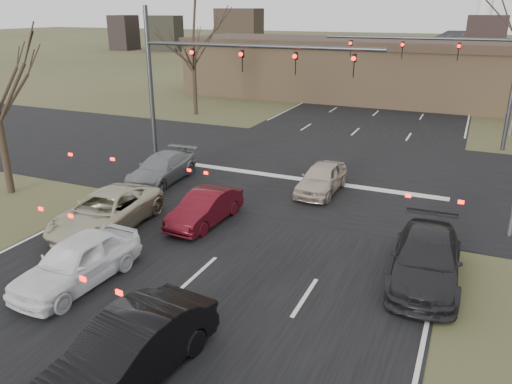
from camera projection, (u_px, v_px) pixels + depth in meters
The scene contains 14 objects.
ground at pixel (141, 325), 13.07m from camera, with size 360.00×360.00×0.00m, color #3D4323.
road_main at pixel (420, 73), 64.57m from camera, with size 14.00×300.00×0.02m, color black.
road_cross at pixel (315, 168), 25.94m from camera, with size 200.00×14.00×0.02m, color black.
building at pixel (417, 71), 44.01m from camera, with size 42.40×10.40×5.30m.
mast_arm_near at pixel (205, 68), 24.47m from camera, with size 12.12×0.24×8.00m.
mast_arm_far at pixel (463, 61), 28.74m from camera, with size 11.12×0.24×8.00m.
tree_left_far at pixel (192, 16), 36.95m from camera, with size 5.70×5.70×9.50m.
car_silver_suv at pixel (106, 211), 18.60m from camera, with size 2.35×5.10×1.42m, color #BEB79A.
car_white_sedan at pixel (77, 261), 14.85m from camera, with size 1.74×4.32×1.47m, color white.
car_black_hatch at pixel (129, 351), 10.91m from camera, with size 1.61×4.62×1.52m, color black.
car_charcoal_sedan at pixel (426, 259), 15.02m from camera, with size 1.99×4.90×1.42m, color black.
car_grey_ahead at pixel (162, 168), 23.81m from camera, with size 1.84×4.52×1.31m, color gray.
car_red_ahead at pixel (205, 208), 19.13m from camera, with size 1.33×3.81×1.26m, color #4D0B14.
car_silver_ahead at pixel (322, 178), 22.38m from camera, with size 1.58×3.92×1.33m, color beige.
Camera 1 is at (7.23, -8.90, 7.79)m, focal length 35.00 mm.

